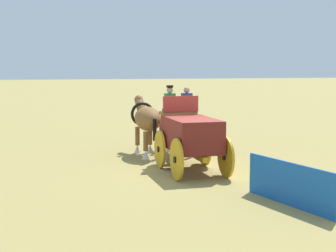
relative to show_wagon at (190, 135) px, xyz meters
The scene contains 5 objects.
ground_plane 1.24m from the show_wagon, behind, with size 220.00×220.00×0.00m, color #9E8C4C.
show_wagon is the anchor object (origin of this frame).
draft_horse_near 3.52m from the show_wagon, 12.28° to the left, with size 3.17×1.01×2.26m.
draft_horse_off 3.51m from the show_wagon, ahead, with size 3.13×1.05×2.28m.
sponsor_banner 4.87m from the show_wagon, 164.88° to the right, with size 3.20×0.06×1.10m, color #1959B2.
Camera 1 is at (-16.33, 4.75, 3.52)m, focal length 56.38 mm.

